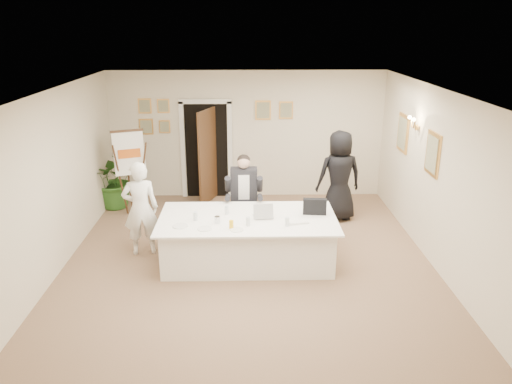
{
  "coord_description": "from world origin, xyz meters",
  "views": [
    {
      "loc": [
        -0.03,
        -7.32,
        3.76
      ],
      "look_at": [
        0.14,
        0.6,
        1.06
      ],
      "focal_mm": 35.0,
      "sensor_mm": 36.0,
      "label": 1
    }
  ],
  "objects_px": {
    "seated_man": "(244,195)",
    "paper_stack": "(298,221)",
    "conference_table": "(248,239)",
    "laptop_bag": "(315,207)",
    "standing_man": "(141,209)",
    "potted_palm": "(115,179)",
    "laptop": "(263,209)",
    "oj_glass": "(231,224)",
    "standing_woman": "(339,176)",
    "steel_jug": "(217,220)",
    "flip_chart": "(130,177)"
  },
  "relations": [
    {
      "from": "seated_man",
      "to": "paper_stack",
      "type": "distance_m",
      "value": 1.58
    },
    {
      "from": "conference_table",
      "to": "laptop_bag",
      "type": "height_order",
      "value": "laptop_bag"
    },
    {
      "from": "standing_man",
      "to": "potted_palm",
      "type": "bearing_deg",
      "value": -78.36
    },
    {
      "from": "laptop",
      "to": "seated_man",
      "type": "bearing_deg",
      "value": 100.08
    },
    {
      "from": "potted_palm",
      "to": "laptop",
      "type": "xyz_separation_m",
      "value": [
        3.04,
        -2.63,
        0.29
      ]
    },
    {
      "from": "standing_man",
      "to": "oj_glass",
      "type": "xyz_separation_m",
      "value": [
        1.54,
        -0.79,
        0.03
      ]
    },
    {
      "from": "seated_man",
      "to": "standing_woman",
      "type": "relative_size",
      "value": 0.85
    },
    {
      "from": "conference_table",
      "to": "seated_man",
      "type": "distance_m",
      "value": 1.18
    },
    {
      "from": "standing_man",
      "to": "paper_stack",
      "type": "distance_m",
      "value": 2.64
    },
    {
      "from": "laptop",
      "to": "potted_palm",
      "type": "bearing_deg",
      "value": 133.21
    },
    {
      "from": "conference_table",
      "to": "oj_glass",
      "type": "bearing_deg",
      "value": -119.57
    },
    {
      "from": "standing_man",
      "to": "laptop_bag",
      "type": "bearing_deg",
      "value": 163.72
    },
    {
      "from": "standing_man",
      "to": "standing_woman",
      "type": "height_order",
      "value": "standing_woman"
    },
    {
      "from": "conference_table",
      "to": "standing_man",
      "type": "height_order",
      "value": "standing_man"
    },
    {
      "from": "seated_man",
      "to": "standing_man",
      "type": "xyz_separation_m",
      "value": [
        -1.72,
        -0.77,
        0.04
      ]
    },
    {
      "from": "potted_palm",
      "to": "oj_glass",
      "type": "bearing_deg",
      "value": -50.69
    },
    {
      "from": "standing_woman",
      "to": "potted_palm",
      "type": "height_order",
      "value": "standing_woman"
    },
    {
      "from": "laptop",
      "to": "paper_stack",
      "type": "xyz_separation_m",
      "value": [
        0.54,
        -0.24,
        -0.12
      ]
    },
    {
      "from": "potted_palm",
      "to": "steel_jug",
      "type": "xyz_separation_m",
      "value": [
        2.31,
        -2.88,
        0.21
      ]
    },
    {
      "from": "standing_woman",
      "to": "laptop",
      "type": "relative_size",
      "value": 5.26
    },
    {
      "from": "conference_table",
      "to": "laptop_bag",
      "type": "relative_size",
      "value": 7.51
    },
    {
      "from": "seated_man",
      "to": "laptop_bag",
      "type": "relative_size",
      "value": 4.04
    },
    {
      "from": "conference_table",
      "to": "oj_glass",
      "type": "height_order",
      "value": "oj_glass"
    },
    {
      "from": "paper_stack",
      "to": "potted_palm",
      "type": "bearing_deg",
      "value": 141.23
    },
    {
      "from": "standing_man",
      "to": "laptop_bag",
      "type": "relative_size",
      "value": 4.26
    },
    {
      "from": "standing_woman",
      "to": "laptop_bag",
      "type": "height_order",
      "value": "standing_woman"
    },
    {
      "from": "potted_palm",
      "to": "laptop_bag",
      "type": "height_order",
      "value": "potted_palm"
    },
    {
      "from": "conference_table",
      "to": "flip_chart",
      "type": "xyz_separation_m",
      "value": [
        -2.36,
        2.21,
        0.41
      ]
    },
    {
      "from": "flip_chart",
      "to": "conference_table",
      "type": "bearing_deg",
      "value": -43.13
    },
    {
      "from": "laptop",
      "to": "standing_woman",
      "type": "bearing_deg",
      "value": 43.61
    },
    {
      "from": "potted_palm",
      "to": "paper_stack",
      "type": "distance_m",
      "value": 4.59
    },
    {
      "from": "laptop",
      "to": "oj_glass",
      "type": "distance_m",
      "value": 0.69
    },
    {
      "from": "potted_palm",
      "to": "laptop",
      "type": "distance_m",
      "value": 4.03
    },
    {
      "from": "flip_chart",
      "to": "laptop_bag",
      "type": "height_order",
      "value": "flip_chart"
    },
    {
      "from": "standing_woman",
      "to": "steel_jug",
      "type": "xyz_separation_m",
      "value": [
        -2.29,
        -2.07,
        -0.07
      ]
    },
    {
      "from": "conference_table",
      "to": "steel_jug",
      "type": "distance_m",
      "value": 0.68
    },
    {
      "from": "seated_man",
      "to": "standing_woman",
      "type": "height_order",
      "value": "standing_woman"
    },
    {
      "from": "conference_table",
      "to": "steel_jug",
      "type": "relative_size",
      "value": 26.01
    },
    {
      "from": "steel_jug",
      "to": "potted_palm",
      "type": "bearing_deg",
      "value": 128.77
    },
    {
      "from": "conference_table",
      "to": "laptop",
      "type": "relative_size",
      "value": 8.34
    },
    {
      "from": "paper_stack",
      "to": "steel_jug",
      "type": "height_order",
      "value": "steel_jug"
    },
    {
      "from": "potted_palm",
      "to": "oj_glass",
      "type": "distance_m",
      "value": 4.02
    },
    {
      "from": "laptop",
      "to": "laptop_bag",
      "type": "height_order",
      "value": "laptop"
    },
    {
      "from": "potted_palm",
      "to": "oj_glass",
      "type": "height_order",
      "value": "potted_palm"
    },
    {
      "from": "flip_chart",
      "to": "potted_palm",
      "type": "relative_size",
      "value": 1.4
    },
    {
      "from": "standing_man",
      "to": "laptop_bag",
      "type": "distance_m",
      "value": 2.89
    },
    {
      "from": "conference_table",
      "to": "paper_stack",
      "type": "xyz_separation_m",
      "value": [
        0.79,
        -0.21,
        0.4
      ]
    },
    {
      "from": "conference_table",
      "to": "standing_man",
      "type": "distance_m",
      "value": 1.87
    },
    {
      "from": "potted_palm",
      "to": "steel_jug",
      "type": "distance_m",
      "value": 3.7
    },
    {
      "from": "laptop_bag",
      "to": "paper_stack",
      "type": "relative_size",
      "value": 1.23
    }
  ]
}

